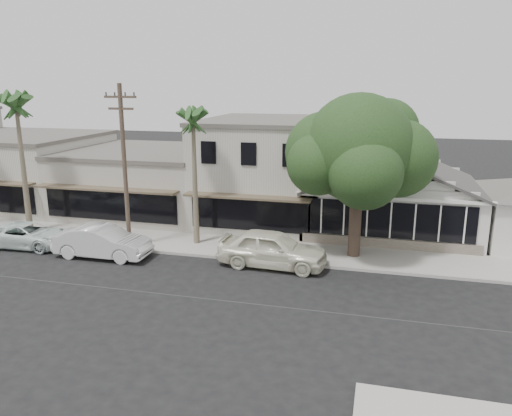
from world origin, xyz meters
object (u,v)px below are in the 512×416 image
(utility_pole, at_px, (124,164))
(car_0, at_px, (272,249))
(car_2, at_px, (28,235))
(car_1, at_px, (102,242))
(shade_tree, at_px, (358,151))

(utility_pole, distance_m, car_0, 9.15)
(utility_pole, bearing_deg, car_2, -169.68)
(car_1, xyz_separation_m, car_2, (-5.00, 0.48, -0.16))
(car_1, bearing_deg, utility_pole, -26.24)
(car_0, distance_m, car_1, 9.06)
(car_0, distance_m, shade_tree, 6.59)
(car_0, xyz_separation_m, car_1, (-9.01, -0.87, -0.09))
(car_2, relative_size, shade_tree, 0.57)
(car_0, relative_size, car_1, 1.07)
(car_1, distance_m, shade_tree, 14.14)
(utility_pole, relative_size, shade_tree, 1.05)
(utility_pole, height_order, car_2, utility_pole)
(car_0, distance_m, car_2, 14.02)
(car_1, relative_size, car_2, 1.05)
(utility_pole, relative_size, car_2, 1.84)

